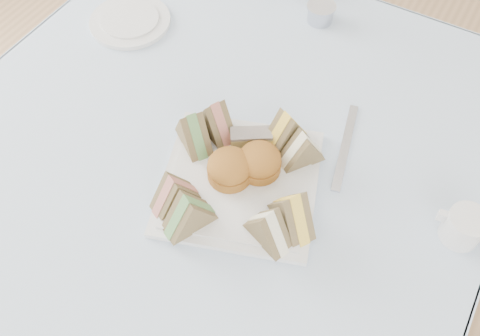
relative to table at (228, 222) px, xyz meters
The scene contains 20 objects.
floor 0.37m from the table, ahead, with size 4.00×4.00×0.00m, color #9E7751.
table is the anchor object (origin of this frame).
tablecloth 0.37m from the table, ahead, with size 1.02×1.02×0.01m, color silver.
serving_plate 0.40m from the table, 45.75° to the right, with size 0.27×0.27×0.01m, color silver.
sandwich_fl_a 0.46m from the table, 84.58° to the right, with size 0.08×0.04×0.07m, color olive, non-canonical shape.
sandwich_fl_b 0.48m from the table, 73.60° to the right, with size 0.09×0.04×0.08m, color olive, non-canonical shape.
sandwich_fr_a 0.49m from the table, 30.67° to the right, with size 0.09×0.04×0.08m, color olive, non-canonical shape.
sandwich_fr_b 0.49m from the table, 41.90° to the right, with size 0.08×0.04×0.08m, color olive, non-canonical shape.
sandwich_bl_a 0.43m from the table, 111.30° to the right, with size 0.09×0.04×0.08m, color olive, non-canonical shape.
sandwich_bl_b 0.43m from the table, 100.21° to the right, with size 0.09×0.04×0.08m, color olive, non-canonical shape.
sandwich_br_a 0.45m from the table, ahead, with size 0.08×0.04×0.07m, color olive, non-canonical shape.
sandwich_br_b 0.44m from the table, 10.62° to the left, with size 0.09×0.04×0.08m, color olive, non-canonical shape.
scone_left 0.43m from the table, 53.27° to the right, with size 0.08×0.08×0.05m, color #A7661D.
scone_right 0.43m from the table, 27.27° to the right, with size 0.08×0.08×0.05m, color #A7661D.
pastry_slice 0.41m from the table, 11.15° to the right, with size 0.07×0.03×0.04m, color #D7CA76.
side_plate 0.53m from the table, 155.31° to the left, with size 0.18×0.18×0.01m, color silver.
tea_strainer 0.55m from the table, 86.13° to the left, with size 0.07×0.07×0.04m, color #B7B8C4.
knife 0.44m from the table, 19.34° to the left, with size 0.02×0.20×0.00m, color #B7B8C4.
fork 0.41m from the table, 22.63° to the right, with size 0.01×0.17×0.00m, color #B7B8C4.
creamer_jug 0.61m from the table, ahead, with size 0.07×0.07×0.06m, color silver.
Camera 1 is at (0.33, -0.51, 1.50)m, focal length 38.00 mm.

